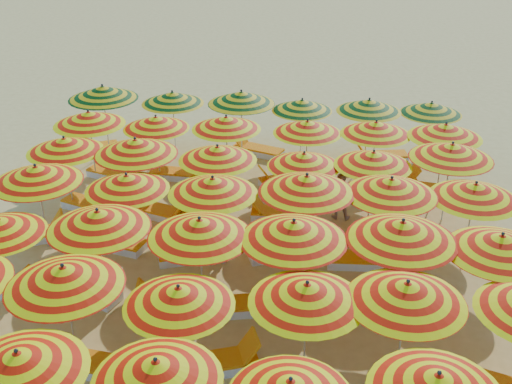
# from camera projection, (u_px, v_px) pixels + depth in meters

# --- Properties ---
(ground) EXTENTS (120.00, 120.00, 0.00)m
(ground) POSITION_uv_depth(u_px,v_px,m) (255.00, 258.00, 16.03)
(ground) COLOR #DEB962
(ground) RESTS_ON ground
(umbrella_1) EXTENTS (2.28, 2.28, 2.25)m
(umbrella_1) POSITION_uv_depth(u_px,v_px,m) (18.00, 363.00, 9.80)
(umbrella_1) COLOR silver
(umbrella_1) RESTS_ON ground
(umbrella_2) EXTENTS (2.40, 2.40, 2.18)m
(umbrella_2) POSITION_uv_depth(u_px,v_px,m) (156.00, 371.00, 9.73)
(umbrella_2) COLOR silver
(umbrella_2) RESTS_ON ground
(umbrella_7) EXTENTS (2.71, 2.71, 2.35)m
(umbrella_7) POSITION_uv_depth(u_px,v_px,m) (64.00, 276.00, 11.70)
(umbrella_7) COLOR silver
(umbrella_7) RESTS_ON ground
(umbrella_8) EXTENTS (2.19, 2.19, 2.16)m
(umbrella_8) POSITION_uv_depth(u_px,v_px,m) (179.00, 296.00, 11.44)
(umbrella_8) COLOR silver
(umbrella_8) RESTS_ON ground
(umbrella_9) EXTENTS (2.47, 2.47, 2.25)m
(umbrella_9) POSITION_uv_depth(u_px,v_px,m) (307.00, 293.00, 11.39)
(umbrella_9) COLOR silver
(umbrella_9) RESTS_ON ground
(umbrella_10) EXTENTS (2.74, 2.74, 2.31)m
(umbrella_10) POSITION_uv_depth(u_px,v_px,m) (407.00, 292.00, 11.32)
(umbrella_10) COLOR silver
(umbrella_10) RESTS_ON ground
(umbrella_13) EXTENTS (2.88, 2.88, 2.36)m
(umbrella_13) POSITION_uv_depth(u_px,v_px,m) (98.00, 220.00, 13.56)
(umbrella_13) COLOR silver
(umbrella_13) RESTS_ON ground
(umbrella_14) EXTENTS (2.52, 2.52, 2.35)m
(umbrella_14) POSITION_uv_depth(u_px,v_px,m) (200.00, 228.00, 13.26)
(umbrella_14) COLOR silver
(umbrella_14) RESTS_ON ground
(umbrella_15) EXTENTS (2.45, 2.45, 2.40)m
(umbrella_15) POSITION_uv_depth(u_px,v_px,m) (294.00, 231.00, 13.09)
(umbrella_15) COLOR silver
(umbrella_15) RESTS_ON ground
(umbrella_16) EXTENTS (3.00, 3.00, 2.43)m
(umbrella_16) POSITION_uv_depth(u_px,v_px,m) (402.00, 231.00, 13.02)
(umbrella_16) COLOR silver
(umbrella_16) RESTS_ON ground
(umbrella_17) EXTENTS (2.53, 2.53, 2.32)m
(umbrella_17) POSITION_uv_depth(u_px,v_px,m) (501.00, 244.00, 12.74)
(umbrella_17) COLOR silver
(umbrella_17) RESTS_ON ground
(umbrella_18) EXTENTS (2.58, 2.58, 2.35)m
(umbrella_18) POSITION_uv_depth(u_px,v_px,m) (36.00, 174.00, 15.57)
(umbrella_18) COLOR silver
(umbrella_18) RESTS_ON ground
(umbrella_19) EXTENTS (2.38, 2.38, 2.18)m
(umbrella_19) POSITION_uv_depth(u_px,v_px,m) (127.00, 182.00, 15.50)
(umbrella_19) COLOR silver
(umbrella_19) RESTS_ON ground
(umbrella_20) EXTENTS (2.67, 2.67, 2.28)m
(umbrella_20) POSITION_uv_depth(u_px,v_px,m) (213.00, 186.00, 15.15)
(umbrella_20) COLOR silver
(umbrella_20) RESTS_ON ground
(umbrella_21) EXTENTS (2.40, 2.40, 2.41)m
(umbrella_21) POSITION_uv_depth(u_px,v_px,m) (307.00, 184.00, 14.97)
(umbrella_21) COLOR silver
(umbrella_21) RESTS_ON ground
(umbrella_22) EXTENTS (2.79, 2.79, 2.35)m
(umbrella_22) POSITION_uv_depth(u_px,v_px,m) (391.00, 187.00, 14.97)
(umbrella_22) COLOR silver
(umbrella_22) RESTS_ON ground
(umbrella_23) EXTENTS (2.62, 2.62, 2.24)m
(umbrella_23) POSITION_uv_depth(u_px,v_px,m) (475.00, 191.00, 14.96)
(umbrella_23) COLOR silver
(umbrella_23) RESTS_ON ground
(umbrella_24) EXTENTS (2.26, 2.26, 2.22)m
(umbrella_24) POSITION_uv_depth(u_px,v_px,m) (65.00, 145.00, 17.50)
(umbrella_24) COLOR silver
(umbrella_24) RESTS_ON ground
(umbrella_25) EXTENTS (2.88, 2.88, 2.38)m
(umbrella_25) POSITION_uv_depth(u_px,v_px,m) (136.00, 147.00, 17.02)
(umbrella_25) COLOR silver
(umbrella_25) RESTS_ON ground
(umbrella_26) EXTENTS (2.44, 2.44, 2.23)m
(umbrella_26) POSITION_uv_depth(u_px,v_px,m) (218.00, 153.00, 16.97)
(umbrella_26) COLOR silver
(umbrella_26) RESTS_ON ground
(umbrella_27) EXTENTS (2.23, 2.23, 2.08)m
(umbrella_27) POSITION_uv_depth(u_px,v_px,m) (304.00, 160.00, 16.91)
(umbrella_27) COLOR silver
(umbrella_27) RESTS_ON ground
(umbrella_28) EXTENTS (2.16, 2.16, 2.18)m
(umbrella_28) POSITION_uv_depth(u_px,v_px,m) (373.00, 159.00, 16.75)
(umbrella_28) COLOR silver
(umbrella_28) RESTS_ON ground
(umbrella_29) EXTENTS (2.23, 2.23, 2.35)m
(umbrella_29) POSITION_uv_depth(u_px,v_px,m) (452.00, 151.00, 16.81)
(umbrella_29) COLOR silver
(umbrella_29) RESTS_ON ground
(umbrella_30) EXTENTS (2.73, 2.73, 2.28)m
(umbrella_30) POSITION_uv_depth(u_px,v_px,m) (89.00, 118.00, 19.18)
(umbrella_30) COLOR silver
(umbrella_30) RESTS_ON ground
(umbrella_31) EXTENTS (2.56, 2.56, 2.13)m
(umbrella_31) POSITION_uv_depth(u_px,v_px,m) (156.00, 123.00, 19.24)
(umbrella_31) COLOR silver
(umbrella_31) RESTS_ON ground
(umbrella_32) EXTENTS (2.34, 2.34, 2.20)m
(umbrella_32) POSITION_uv_depth(u_px,v_px,m) (226.00, 123.00, 19.03)
(umbrella_32) COLOR silver
(umbrella_32) RESTS_ON ground
(umbrella_33) EXTENTS (2.26, 2.26, 2.16)m
(umbrella_33) POSITION_uv_depth(u_px,v_px,m) (307.00, 127.00, 18.83)
(umbrella_33) COLOR silver
(umbrella_33) RESTS_ON ground
(umbrella_34) EXTENTS (2.16, 2.16, 2.19)m
(umbrella_34) POSITION_uv_depth(u_px,v_px,m) (376.00, 128.00, 18.68)
(umbrella_34) COLOR silver
(umbrella_34) RESTS_ON ground
(umbrella_35) EXTENTS (2.76, 2.76, 2.26)m
(umbrella_35) POSITION_uv_depth(u_px,v_px,m) (445.00, 131.00, 18.34)
(umbrella_35) COLOR silver
(umbrella_35) RESTS_ON ground
(umbrella_36) EXTENTS (2.30, 2.30, 2.42)m
(umbrella_36) POSITION_uv_depth(u_px,v_px,m) (103.00, 93.00, 20.96)
(umbrella_36) COLOR silver
(umbrella_36) RESTS_ON ground
(umbrella_37) EXTENTS (2.33, 2.33, 2.19)m
(umbrella_37) POSITION_uv_depth(u_px,v_px,m) (172.00, 98.00, 21.12)
(umbrella_37) COLOR silver
(umbrella_37) RESTS_ON ground
(umbrella_38) EXTENTS (2.52, 2.52, 2.33)m
(umbrella_38) POSITION_uv_depth(u_px,v_px,m) (241.00, 98.00, 20.75)
(umbrella_38) COLOR silver
(umbrella_38) RESTS_ON ground
(umbrella_39) EXTENTS (2.52, 2.52, 2.09)m
(umbrella_39) POSITION_uv_depth(u_px,v_px,m) (302.00, 105.00, 20.72)
(umbrella_39) COLOR silver
(umbrella_39) RESTS_ON ground
(umbrella_40) EXTENTS (2.69, 2.69, 2.21)m
(umbrella_40) POSITION_uv_depth(u_px,v_px,m) (369.00, 105.00, 20.41)
(umbrella_40) COLOR silver
(umbrella_40) RESTS_ON ground
(umbrella_41) EXTENTS (2.06, 2.06, 2.09)m
(umbrella_41) POSITION_uv_depth(u_px,v_px,m) (431.00, 108.00, 20.47)
(umbrella_41) COLOR silver
(umbrella_41) RESTS_ON ground
(lounger_5) EXTENTS (1.80, 0.86, 0.69)m
(lounger_5) POSITION_uv_depth(u_px,v_px,m) (104.00, 367.00, 12.34)
(lounger_5) COLOR white
(lounger_5) RESTS_ON ground
(lounger_6) EXTENTS (1.83, 1.09, 0.69)m
(lounger_6) POSITION_uv_depth(u_px,v_px,m) (216.00, 364.00, 12.42)
(lounger_6) COLOR white
(lounger_6) RESTS_ON ground
(lounger_9) EXTENTS (1.82, 1.21, 0.69)m
(lounger_9) POSITION_uv_depth(u_px,v_px,m) (87.00, 290.00, 14.55)
(lounger_9) COLOR white
(lounger_9) RESTS_ON ground
(lounger_10) EXTENTS (1.78, 0.76, 0.69)m
(lounger_10) POSITION_uv_depth(u_px,v_px,m) (176.00, 304.00, 14.10)
(lounger_10) COLOR white
(lounger_10) RESTS_ON ground
(lounger_11) EXTENTS (1.81, 0.90, 0.69)m
(lounger_11) POSITION_uv_depth(u_px,v_px,m) (269.00, 304.00, 14.12)
(lounger_11) COLOR white
(lounger_11) RESTS_ON ground
(lounger_12) EXTENTS (1.82, 1.23, 0.69)m
(lounger_12) POSITION_uv_depth(u_px,v_px,m) (33.00, 236.00, 16.70)
(lounger_12) COLOR white
(lounger_12) RESTS_ON ground
(lounger_13) EXTENTS (1.83, 1.07, 0.69)m
(lounger_13) POSITION_uv_depth(u_px,v_px,m) (111.00, 242.00, 16.44)
(lounger_13) COLOR white
(lounger_13) RESTS_ON ground
(lounger_14) EXTENTS (1.83, 1.07, 0.69)m
(lounger_14) POSITION_uv_depth(u_px,v_px,m) (194.00, 253.00, 15.94)
(lounger_14) COLOR white
(lounger_14) RESTS_ON ground
(lounger_15) EXTENTS (1.83, 1.12, 0.69)m
(lounger_15) POSITION_uv_depth(u_px,v_px,m) (280.00, 251.00, 16.05)
(lounger_15) COLOR white
(lounger_15) RESTS_ON ground
(lounger_16) EXTENTS (1.74, 0.59, 0.69)m
(lounger_16) POSITION_uv_depth(u_px,v_px,m) (364.00, 260.00, 15.68)
(lounger_16) COLOR white
(lounger_16) RESTS_ON ground
(lounger_17) EXTENTS (1.82, 1.20, 0.69)m
(lounger_17) POSITION_uv_depth(u_px,v_px,m) (92.00, 206.00, 18.18)
(lounger_17) COLOR white
(lounger_17) RESTS_ON ground
(lounger_18) EXTENTS (1.83, 1.16, 0.69)m
(lounger_18) POSITION_uv_depth(u_px,v_px,m) (162.00, 212.00, 17.83)
(lounger_18) COLOR white
(lounger_18) RESTS_ON ground
(lounger_19) EXTENTS (1.75, 0.62, 0.69)m
(lounger_19) POSITION_uv_depth(u_px,v_px,m) (280.00, 213.00, 17.77)
(lounger_19) COLOR white
(lounger_19) RESTS_ON ground
(lounger_20) EXTENTS (1.83, 1.16, 0.69)m
(lounger_20) POSITION_uv_depth(u_px,v_px,m) (115.00, 174.00, 20.04)
(lounger_20) COLOR white
(lounger_20) RESTS_ON ground
(lounger_21) EXTENTS (1.78, 0.75, 0.69)m
(lounger_21) POSITION_uv_depth(u_px,v_px,m) (179.00, 174.00, 20.05)
(lounger_21) COLOR white
(lounger_21) RESTS_ON ground
(lounger_22) EXTENTS (1.82, 1.21, 0.69)m
(lounger_22) POSITION_uv_depth(u_px,v_px,m) (286.00, 180.00, 19.64)
(lounger_22) COLOR white
(lounger_22) RESTS_ON ground
(lounger_23) EXTENTS (1.79, 0.80, 0.69)m
(lounger_23) POSITION_uv_depth(u_px,v_px,m) (391.00, 183.00, 19.49)
(lounger_23) COLOR white
(lounger_23) RESTS_ON ground
(lounger_24) EXTENTS (1.82, 0.97, 0.69)m
(lounger_24) POSITION_uv_depth(u_px,v_px,m) (417.00, 188.00, 19.17)
(lounger_24) COLOR white
(lounger_24) RESTS_ON ground
(lounger_25) EXTENTS (1.82, 1.23, 0.69)m
(lounger_25) POSITION_uv_depth(u_px,v_px,m) (91.00, 149.00, 21.84)
(lounger_25) COLOR white
(lounger_25) RESTS_ON ground
(lounger_26) EXTENTS (1.82, 1.21, 0.69)m
(lounger_26) POSITION_uv_depth(u_px,v_px,m) (257.00, 150.00, 21.74)
(lounger_26) COLOR white
(lounger_26) RESTS_ON ground
(lounger_27) EXTENTS (1.79, 0.80, 0.69)m
(lounger_27) POSITION_uv_depth(u_px,v_px,m) (380.00, 156.00, 21.25)
(lounger_27) COLOR white
(lounger_27) RESTS_ON ground
(lounger_28) EXTENTS (1.75, 0.63, 0.69)m
(lounger_28) POSITION_uv_depth(u_px,v_px,m) (439.00, 155.00, 21.38)
(lounger_28) COLOR white
(lounger_28) RESTS_ON ground
(beachgoer_b) EXTENTS (0.72, 0.59, 1.36)m
(beachgoer_b) POSITION_uv_depth(u_px,v_px,m) (339.00, 196.00, 17.58)
(beachgoer_b) COLOR tan
(beachgoer_b) RESTS_ON ground
(beachgoer_a) EXTENTS (0.56, 0.49, 1.29)m
(beachgoer_a) POSITION_uv_depth(u_px,v_px,m) (221.00, 239.00, 15.61)
(beachgoer_a) COLOR tan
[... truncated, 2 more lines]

